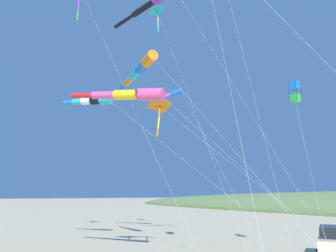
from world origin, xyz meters
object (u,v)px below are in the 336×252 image
(kite_windsock_white_trailing, at_px, (140,69))
(parked_car, at_px, (335,241))
(kite_delta_teal_far_right, at_px, (157,11))
(kite_box_long_streamer_left, at_px, (295,92))
(kite_windsock_black_fish_shape, at_px, (93,100))
(kite_windsock_checkered_midright, at_px, (171,95))
(kite_windsock_magenta_far_left, at_px, (129,95))
(kite_windsock_small_distant, at_px, (153,2))
(kite_delta_green_low_center, at_px, (161,106))

(kite_windsock_white_trailing, bearing_deg, parked_car, 137.93)
(kite_delta_teal_far_right, distance_m, kite_box_long_streamer_left, 16.52)
(kite_windsock_black_fish_shape, distance_m, kite_box_long_streamer_left, 15.12)
(kite_windsock_checkered_midright, relative_size, kite_box_long_streamer_left, 1.29)
(kite_windsock_magenta_far_left, bearing_deg, kite_windsock_checkered_midright, -135.44)
(kite_windsock_small_distant, bearing_deg, kite_windsock_checkered_midright, -140.97)
(kite_box_long_streamer_left, bearing_deg, parked_car, 164.96)
(kite_windsock_checkered_midright, distance_m, kite_windsock_small_distant, 8.01)
(kite_windsock_black_fish_shape, bearing_deg, parked_car, 133.73)
(parked_car, bearing_deg, kite_windsock_checkered_midright, -69.03)
(kite_windsock_black_fish_shape, xyz_separation_m, kite_windsock_magenta_far_left, (0.66, 7.95, -1.57))
(kite_box_long_streamer_left, relative_size, kite_windsock_magenta_far_left, 0.78)
(parked_car, height_order, kite_windsock_small_distant, kite_windsock_small_distant)
(kite_windsock_magenta_far_left, xyz_separation_m, kite_windsock_small_distant, (-4.28, -4.82, 9.66))
(kite_windsock_white_trailing, height_order, kite_windsock_checkered_midright, kite_windsock_white_trailing)
(kite_windsock_checkered_midright, distance_m, kite_windsock_magenta_far_left, 11.33)
(kite_delta_teal_far_right, distance_m, kite_windsock_small_distant, 4.82)
(parked_car, relative_size, kite_windsock_black_fish_shape, 0.36)
(kite_windsock_black_fish_shape, height_order, kite_windsock_small_distant, kite_windsock_small_distant)
(parked_car, bearing_deg, kite_box_long_streamer_left, -15.04)
(kite_windsock_white_trailing, distance_m, kite_windsock_checkered_midright, 5.96)
(parked_car, xyz_separation_m, kite_windsock_black_fish_shape, (11.69, -12.21, 10.23))
(parked_car, xyz_separation_m, kite_delta_green_low_center, (9.61, -5.20, 8.52))
(kite_delta_teal_far_right, relative_size, kite_windsock_checkered_midright, 1.49)
(parked_car, xyz_separation_m, kite_delta_teal_far_right, (5.53, -12.83, 19.99))
(kite_delta_green_low_center, relative_size, kite_windsock_checkered_midright, 0.85)
(kite_box_long_streamer_left, bearing_deg, kite_windsock_black_fish_shape, -50.51)
(parked_car, relative_size, kite_windsock_white_trailing, 0.22)
(parked_car, distance_m, kite_windsock_checkered_midright, 17.32)
(kite_windsock_white_trailing, relative_size, kite_box_long_streamer_left, 1.89)
(kite_windsock_black_fish_shape, bearing_deg, kite_windsock_white_trailing, 121.25)
(kite_windsock_white_trailing, relative_size, kite_delta_green_low_center, 1.74)
(kite_windsock_magenta_far_left, bearing_deg, kite_box_long_streamer_left, 160.16)
(kite_windsock_checkered_midright, relative_size, kite_windsock_small_distant, 0.71)
(kite_delta_green_low_center, relative_size, kite_box_long_streamer_left, 1.09)
(kite_box_long_streamer_left, relative_size, kite_windsock_small_distant, 0.55)
(kite_delta_green_low_center, xyz_separation_m, kite_windsock_magenta_far_left, (2.74, 0.93, 0.14))
(kite_delta_teal_far_right, height_order, kite_windsock_checkered_midright, kite_delta_teal_far_right)
(kite_delta_green_low_center, bearing_deg, parked_car, 151.59)
(kite_delta_green_low_center, relative_size, kite_windsock_black_fish_shape, 0.94)
(parked_car, height_order, kite_delta_teal_far_right, kite_delta_teal_far_right)
(kite_windsock_black_fish_shape, bearing_deg, kite_box_long_streamer_left, 129.49)
(kite_windsock_black_fish_shape, relative_size, kite_box_long_streamer_left, 1.16)
(kite_windsock_white_trailing, relative_size, kite_windsock_black_fish_shape, 1.63)
(kite_delta_teal_far_right, height_order, kite_windsock_magenta_far_left, kite_delta_teal_far_right)
(kite_delta_teal_far_right, bearing_deg, kite_windsock_magenta_far_left, 51.45)
(kite_delta_green_low_center, height_order, kite_windsock_magenta_far_left, kite_windsock_magenta_far_left)
(kite_windsock_white_trailing, bearing_deg, kite_delta_green_low_center, 87.31)
(kite_windsock_checkered_midright, xyz_separation_m, kite_windsock_black_fish_shape, (7.12, -0.29, -1.47))
(parked_car, bearing_deg, kite_windsock_magenta_far_left, -19.05)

